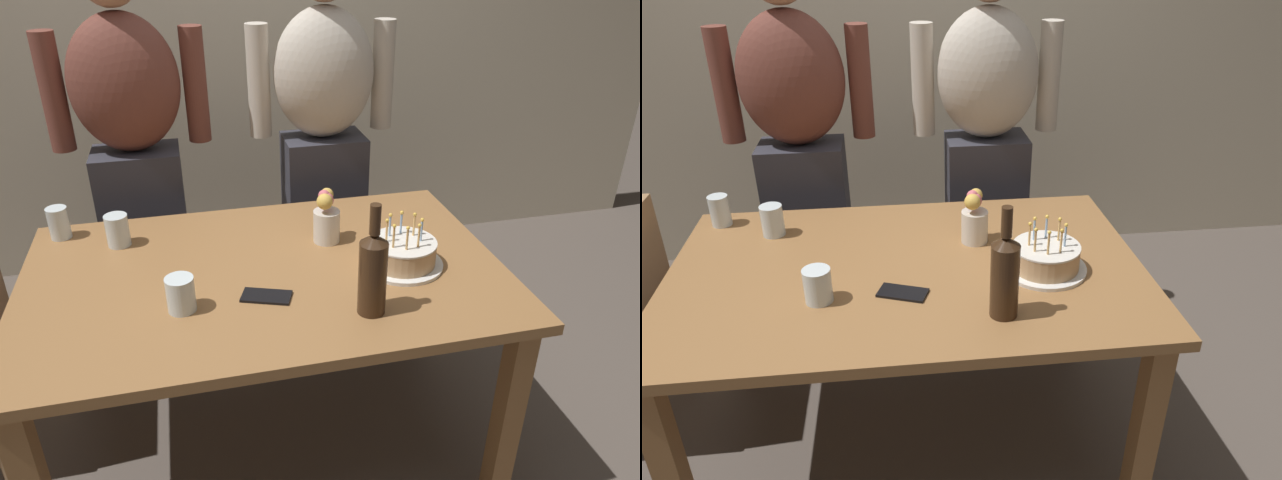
# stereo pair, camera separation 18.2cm
# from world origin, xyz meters

# --- Properties ---
(ground_plane) EXTENTS (10.00, 10.00, 0.00)m
(ground_plane) POSITION_xyz_m (0.00, 0.00, 0.00)
(ground_plane) COLOR #564C44
(back_wall) EXTENTS (5.20, 0.10, 2.60)m
(back_wall) POSITION_xyz_m (0.00, 1.55, 1.30)
(back_wall) COLOR beige
(back_wall) RESTS_ON ground_plane
(dining_table) EXTENTS (1.50, 0.96, 0.74)m
(dining_table) POSITION_xyz_m (0.00, 0.00, 0.64)
(dining_table) COLOR olive
(dining_table) RESTS_ON ground_plane
(birthday_cake) EXTENTS (0.26, 0.26, 0.17)m
(birthday_cake) POSITION_xyz_m (0.43, -0.07, 0.78)
(birthday_cake) COLOR white
(birthday_cake) RESTS_ON dining_table
(water_glass_near) EXTENTS (0.08, 0.08, 0.10)m
(water_glass_near) POSITION_xyz_m (-0.26, -0.16, 0.79)
(water_glass_near) COLOR silver
(water_glass_near) RESTS_ON dining_table
(water_glass_far) EXTENTS (0.07, 0.07, 0.11)m
(water_glass_far) POSITION_xyz_m (-0.66, 0.38, 0.80)
(water_glass_far) COLOR silver
(water_glass_far) RESTS_ON dining_table
(water_glass_side) EXTENTS (0.08, 0.08, 0.11)m
(water_glass_side) POSITION_xyz_m (-0.46, 0.28, 0.79)
(water_glass_side) COLOR silver
(water_glass_side) RESTS_ON dining_table
(wine_bottle) EXTENTS (0.08, 0.08, 0.33)m
(wine_bottle) POSITION_xyz_m (0.26, -0.30, 0.87)
(wine_bottle) COLOR #382314
(wine_bottle) RESTS_ON dining_table
(cell_phone) EXTENTS (0.16, 0.12, 0.01)m
(cell_phone) POSITION_xyz_m (-0.02, -0.16, 0.74)
(cell_phone) COLOR black
(cell_phone) RESTS_ON dining_table
(flower_vase) EXTENTS (0.09, 0.09, 0.19)m
(flower_vase) POSITION_xyz_m (0.24, 0.14, 0.83)
(flower_vase) COLOR silver
(flower_vase) RESTS_ON dining_table
(person_man_bearded) EXTENTS (0.61, 0.27, 1.66)m
(person_man_bearded) POSITION_xyz_m (-0.40, 0.73, 0.87)
(person_man_bearded) COLOR #33333D
(person_man_bearded) RESTS_ON ground_plane
(person_woman_cardigan) EXTENTS (0.61, 0.27, 1.66)m
(person_woman_cardigan) POSITION_xyz_m (0.37, 0.73, 0.87)
(person_woman_cardigan) COLOR #33333D
(person_woman_cardigan) RESTS_ON ground_plane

